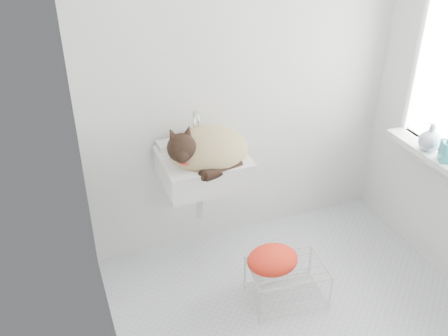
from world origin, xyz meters
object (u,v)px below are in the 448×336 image
object	(u,v)px
bottle_c	(428,149)
bottle_b	(446,161)
sink	(203,155)
wire_rack	(287,281)
cat	(205,151)

from	to	relation	value
bottle_c	bottle_b	bearing A→B (deg)	-90.00
sink	wire_rack	bearing A→B (deg)	-56.85
bottle_b	bottle_c	distance (m)	0.16
cat	sink	bearing A→B (deg)	120.79
bottle_b	bottle_c	xyz separation A→B (m)	(0.00, 0.16, 0.00)
cat	wire_rack	xyz separation A→B (m)	(0.35, -0.53, -0.74)
bottle_b	sink	bearing A→B (deg)	156.47
sink	cat	size ratio (longest dim) A/B	1.02
wire_rack	bottle_b	xyz separation A→B (m)	(1.02, -0.05, 0.70)
cat	bottle_b	distance (m)	1.49
bottle_c	sink	bearing A→B (deg)	162.40
wire_rack	bottle_b	world-z (taller)	bottle_b
cat	bottle_b	world-z (taller)	cat
sink	wire_rack	size ratio (longest dim) A/B	1.18
bottle_c	wire_rack	bearing A→B (deg)	-173.77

